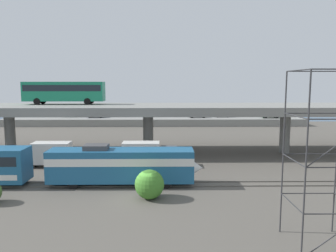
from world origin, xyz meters
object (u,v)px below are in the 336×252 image
at_px(service_truck_east, 45,154).
at_px(parked_car_7, 237,113).
at_px(parked_car_1, 96,115).
at_px(parked_car_3, 274,114).
at_px(train_locomotive, 128,164).
at_px(parked_car_0, 198,115).
at_px(parked_car_4, 270,115).
at_px(service_truck_west, 148,153).
at_px(transit_bus_on_overpass, 64,91).
at_px(scaffolding_tower, 324,154).
at_px(parked_car_5, 71,114).
at_px(parked_car_6, 222,114).
at_px(parked_car_2, 155,114).

height_order(service_truck_east, parked_car_7, parked_car_7).
xyz_separation_m(parked_car_1, parked_car_3, (44.75, 1.05, -0.00)).
height_order(train_locomotive, parked_car_0, train_locomotive).
relative_size(train_locomotive, parked_car_0, 3.37).
bearing_deg(parked_car_4, parked_car_7, 146.51).
xyz_separation_m(service_truck_west, parked_car_7, (21.06, 45.57, 0.85)).
relative_size(service_truck_west, parked_car_0, 1.47).
bearing_deg(parked_car_3, parked_car_1, -178.66).
bearing_deg(transit_bus_on_overpass, parked_car_3, 37.77).
distance_m(transit_bus_on_overpass, scaffolding_tower, 39.95).
relative_size(transit_bus_on_overpass, parked_car_5, 2.61).
bearing_deg(parked_car_3, parked_car_7, 166.18).
bearing_deg(parked_car_4, parked_car_6, 167.90).
distance_m(scaffolding_tower, parked_car_6, 64.49).
height_order(parked_car_5, parked_car_7, same).
distance_m(service_truck_east, parked_car_3, 60.93).
relative_size(service_truck_east, parked_car_2, 1.68).
bearing_deg(parked_car_6, service_truck_east, -124.24).
distance_m(parked_car_5, parked_car_6, 38.07).
bearing_deg(parked_car_6, scaffolding_tower, -94.19).
distance_m(parked_car_1, parked_car_7, 36.05).
xyz_separation_m(service_truck_east, parked_car_0, (23.25, 41.88, 0.85)).
bearing_deg(parked_car_1, train_locomotive, 104.75).
relative_size(parked_car_2, parked_car_5, 0.88).
bearing_deg(parked_car_0, parked_car_1, -1.06).
distance_m(train_locomotive, parked_car_7, 57.99).
xyz_separation_m(scaffolding_tower, parked_car_3, (17.96, 64.29, -3.52)).
distance_m(service_truck_east, parked_car_6, 52.43).
distance_m(service_truck_west, parked_car_1, 44.88).
relative_size(parked_car_2, parked_car_4, 0.90).
bearing_deg(parked_car_3, scaffolding_tower, -105.61).
bearing_deg(scaffolding_tower, service_truck_east, 139.88).
distance_m(parked_car_2, parked_car_3, 30.31).
height_order(parked_car_0, parked_car_2, same).
height_order(parked_car_0, parked_car_1, same).
relative_size(parked_car_5, parked_car_7, 1.00).
height_order(parked_car_1, parked_car_7, same).
distance_m(service_truck_west, parked_car_2, 44.88).
bearing_deg(parked_car_3, parked_car_4, -124.14).
xyz_separation_m(train_locomotive, service_truck_west, (1.65, 7.78, -0.56)).
height_order(scaffolding_tower, parked_car_0, scaffolding_tower).
xyz_separation_m(parked_car_2, parked_car_7, (21.43, 0.71, 0.00)).
bearing_deg(parked_car_3, parked_car_6, -179.73).
bearing_deg(parked_car_7, parked_car_1, -174.87).
distance_m(parked_car_4, parked_car_5, 49.70).
bearing_deg(scaffolding_tower, parked_car_1, 112.96).
bearing_deg(transit_bus_on_overpass, parked_car_0, 53.55).
distance_m(transit_bus_on_overpass, parked_car_5, 35.59).
distance_m(train_locomotive, parked_car_3, 60.13).
height_order(parked_car_2, parked_car_5, same).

